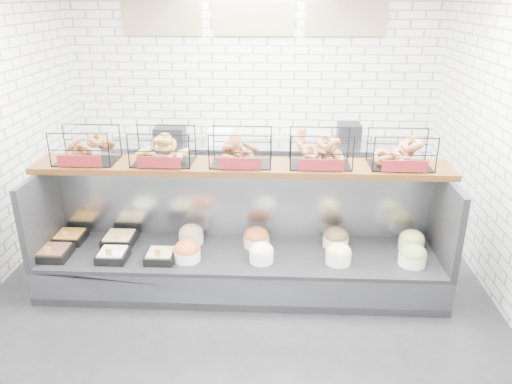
{
  "coord_description": "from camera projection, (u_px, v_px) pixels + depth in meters",
  "views": [
    {
      "loc": [
        0.37,
        -4.11,
        2.83
      ],
      "look_at": [
        0.15,
        0.45,
        0.99
      ],
      "focal_mm": 35.0,
      "sensor_mm": 36.0,
      "label": 1
    }
  ],
  "objects": [
    {
      "name": "ground",
      "position": [
        239.0,
        303.0,
        4.88
      ],
      "size": [
        5.5,
        5.5,
        0.0
      ],
      "primitive_type": "plane",
      "color": "black",
      "rests_on": "ground"
    },
    {
      "name": "room_shell",
      "position": [
        241.0,
        80.0,
        4.67
      ],
      "size": [
        5.02,
        5.51,
        3.01
      ],
      "color": "silver",
      "rests_on": "ground"
    },
    {
      "name": "display_case",
      "position": [
        242.0,
        256.0,
        5.07
      ],
      "size": [
        4.0,
        0.9,
        1.2
      ],
      "color": "black",
      "rests_on": "ground"
    },
    {
      "name": "bagel_shelf",
      "position": [
        242.0,
        152.0,
        4.84
      ],
      "size": [
        4.1,
        0.5,
        0.4
      ],
      "color": "#3A1F0C",
      "rests_on": "display_case"
    },
    {
      "name": "prep_counter",
      "position": [
        252.0,
        174.0,
        6.96
      ],
      "size": [
        4.0,
        0.6,
        1.2
      ],
      "color": "#93969B",
      "rests_on": "ground"
    }
  ]
}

